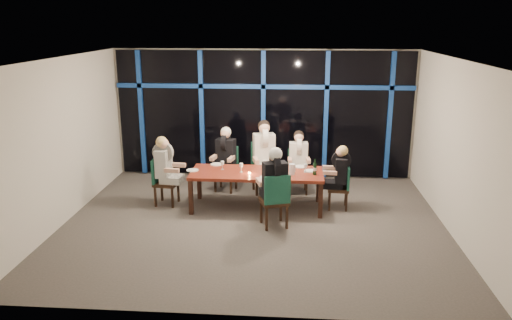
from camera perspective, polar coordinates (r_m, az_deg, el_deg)
The scene contains 29 objects.
room at distance 8.73m, azimuth -0.29°, elevation 5.10°, with size 7.04×7.00×3.02m.
window_wall at distance 11.70m, azimuth 0.91°, elevation 5.46°, with size 6.86×0.43×2.94m.
dining_table at distance 9.84m, azimuth 0.09°, elevation -1.75°, with size 2.60×1.00×0.75m.
chair_far_left at distance 10.98m, azimuth -3.35°, elevation -0.67°, with size 0.53×0.53×0.97m.
chair_far_mid at distance 10.85m, azimuth 0.86°, elevation -0.49°, with size 0.61×0.61×1.08m.
chair_far_right at distance 10.86m, azimuth 4.81°, elevation -0.98°, with size 0.46×0.46×0.94m.
chair_end_left at distance 10.26m, azimuth -10.67°, elevation -2.12°, with size 0.50×0.50×0.97m.
chair_end_right at distance 10.01m, azimuth 9.83°, elevation -2.82°, with size 0.43×0.43×0.88m.
chair_near_mid at distance 8.93m, azimuth 2.24°, elevation -4.37°, with size 0.60×0.60×1.02m.
diner_far_left at distance 10.80m, azimuth -3.52°, elevation 1.16°, with size 0.53×0.64×0.94m.
diner_far_mid at distance 10.65m, azimuth 0.96°, elevation 1.58°, with size 0.62×0.73×1.06m.
diner_far_right at distance 10.68m, azimuth 4.89°, elevation 0.81°, with size 0.48×0.60×0.91m.
diner_end_left at distance 10.12m, azimuth -10.35°, elevation -0.08°, with size 0.63×0.51×0.94m.
diner_end_right at distance 9.90m, azimuth 9.50°, elevation -0.88°, with size 0.55×0.45×0.86m.
diner_near_mid at distance 8.88m, azimuth 2.11°, elevation -1.74°, with size 0.61×0.69×0.99m.
plate_far_left at distance 10.34m, azimuth -4.55°, elevation -0.49°, with size 0.24×0.24×0.01m, color white.
plate_far_mid at distance 10.19m, azimuth 1.55°, elevation -0.68°, with size 0.24×0.24×0.01m, color white.
plate_far_right at distance 10.18m, azimuth 5.10°, elevation -0.76°, with size 0.24×0.24×0.01m, color white.
plate_end_left at distance 9.98m, azimuth -7.27°, elevation -1.16°, with size 0.24×0.24×0.01m, color white.
plate_end_right at distance 9.91m, azimuth 6.22°, elevation -1.25°, with size 0.24×0.24×0.01m, color white.
plate_near_mid at distance 9.46m, azimuth 1.15°, elevation -1.98°, with size 0.24×0.24×0.01m, color white.
wine_bottle at distance 9.67m, azimuth 6.73°, elevation -0.99°, with size 0.07×0.07×0.32m.
water_pitcher at distance 9.65m, azimuth 4.12°, elevation -1.06°, with size 0.13×0.12×0.21m.
tea_light at distance 9.68m, azimuth -0.75°, elevation -1.52°, with size 0.05×0.05×0.03m, color #F19B48.
wine_glass_a at distance 9.77m, azimuth -1.71°, elevation -0.65°, with size 0.07×0.07×0.18m.
wine_glass_b at distance 9.95m, azimuth 1.01°, elevation -0.31°, with size 0.07×0.07×0.19m.
wine_glass_c at distance 9.70m, azimuth 2.56°, elevation -0.81°, with size 0.07×0.07×0.18m.
wine_glass_d at distance 9.96m, azimuth -3.86°, elevation -0.38°, with size 0.07×0.07×0.17m.
wine_glass_e at distance 9.81m, azimuth 5.67°, elevation -0.72°, with size 0.06×0.06×0.17m.
Camera 1 is at (0.68, -8.55, 3.64)m, focal length 35.00 mm.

